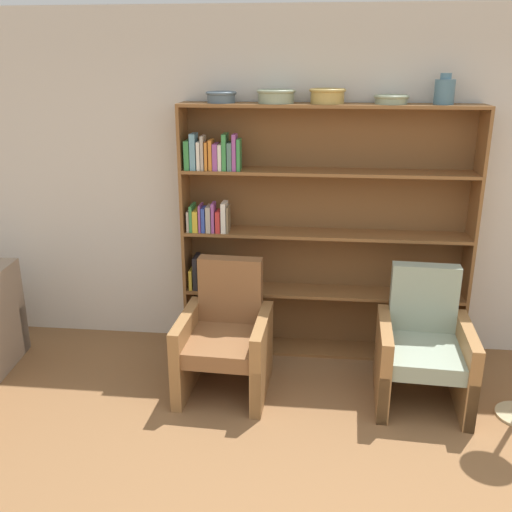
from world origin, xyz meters
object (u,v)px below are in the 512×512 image
object	(u,v)px
bowl_brass	(221,96)
armchair_cushioned	(423,348)
bowl_stoneware	(276,95)
vase_tall	(445,91)
armchair_leather	(226,338)
bookshelf	(301,237)
bowl_copper	(327,95)
bowl_sage	(391,99)

from	to	relation	value
bowl_brass	armchair_cushioned	size ratio (longest dim) A/B	0.25
bowl_stoneware	vase_tall	world-z (taller)	vase_tall
bowl_stoneware	armchair_leather	bearing A→B (deg)	-115.11
vase_tall	armchair_leather	xyz separation A→B (m)	(-1.53, -0.66, -1.74)
vase_tall	armchair_leather	world-z (taller)	vase_tall
bookshelf	vase_tall	world-z (taller)	vase_tall
bookshelf	vase_tall	xyz separation A→B (m)	(1.01, -0.03, 1.14)
bowl_copper	bowl_sage	size ratio (longest dim) A/B	1.05
bookshelf	armchair_cushioned	xyz separation A→B (m)	(0.91, -0.68, -0.60)
bowl_sage	bowl_stoneware	bearing A→B (deg)	180.00
bowl_sage	armchair_leather	size ratio (longest dim) A/B	0.27
armchair_cushioned	vase_tall	bearing A→B (deg)	-95.38
bowl_brass	bowl_copper	bearing A→B (deg)	0.00
bookshelf	bowl_stoneware	distance (m)	1.12
vase_tall	bowl_stoneware	bearing A→B (deg)	180.00
armchair_leather	armchair_cushioned	xyz separation A→B (m)	(1.43, -0.00, 0.00)
armchair_cushioned	bowl_stoneware	bearing A→B (deg)	-27.21
bowl_sage	vase_tall	bearing A→B (deg)	0.00
bowl_stoneware	bowl_sage	world-z (taller)	bowl_stoneware
bowl_copper	armchair_cushioned	distance (m)	1.97
bookshelf	bowl_copper	distance (m)	1.12
bowl_stoneware	bowl_copper	distance (m)	0.38
bowl_copper	armchair_leather	xyz separation A→B (m)	(-0.69, -0.66, -1.70)
bowl_stoneware	armchair_leather	distance (m)	1.85
vase_tall	armchair_leather	distance (m)	2.40
bookshelf	vase_tall	bearing A→B (deg)	-1.50
bowl_copper	armchair_leather	size ratio (longest dim) A/B	0.29
bowl_copper	vase_tall	world-z (taller)	vase_tall
armchair_leather	armchair_cushioned	size ratio (longest dim) A/B	1.00
armchair_cushioned	bookshelf	bearing A→B (deg)	-33.82
bookshelf	bowl_sage	xyz separation A→B (m)	(0.63, -0.03, 1.08)
bookshelf	bowl_copper	xyz separation A→B (m)	(0.17, -0.03, 1.11)
bowl_copper	armchair_leather	distance (m)	1.95
bowl_brass	armchair_leather	size ratio (longest dim) A/B	0.25
bowl_stoneware	bowl_copper	size ratio (longest dim) A/B	1.08
bowl_sage	vase_tall	size ratio (longest dim) A/B	1.19
vase_tall	armchair_cushioned	bearing A→B (deg)	-98.50
bowl_brass	bowl_stoneware	distance (m)	0.42
bookshelf	armchair_cushioned	distance (m)	1.28
bowl_stoneware	bowl_sage	distance (m)	0.85
bookshelf	bowl_sage	distance (m)	1.25
bowl_copper	armchair_cushioned	xyz separation A→B (m)	(0.74, -0.66, -1.70)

